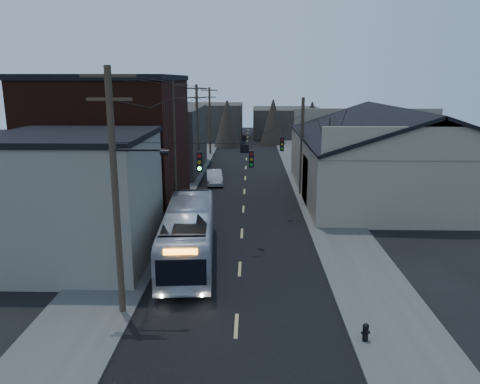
% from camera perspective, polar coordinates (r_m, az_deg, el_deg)
% --- Properties ---
extents(ground, '(160.00, 160.00, 0.00)m').
position_cam_1_polar(ground, '(18.45, -0.66, -19.09)').
color(ground, black).
rests_on(ground, ground).
extents(road_surface, '(9.00, 110.00, 0.02)m').
position_cam_1_polar(road_surface, '(46.60, 0.61, 1.21)').
color(road_surface, black).
rests_on(road_surface, ground).
extents(sidewalk_left, '(4.00, 110.00, 0.12)m').
position_cam_1_polar(sidewalk_left, '(47.12, -7.32, 1.29)').
color(sidewalk_left, '#474744').
rests_on(sidewalk_left, ground).
extents(sidewalk_right, '(4.00, 110.00, 0.12)m').
position_cam_1_polar(sidewalk_right, '(46.97, 8.57, 1.21)').
color(sidewalk_right, '#474744').
rests_on(sidewalk_right, ground).
extents(building_clapboard, '(8.00, 8.00, 7.00)m').
position_cam_1_polar(building_clapboard, '(27.10, -19.37, -1.02)').
color(building_clapboard, gray).
rests_on(building_clapboard, ground).
extents(building_brick, '(10.00, 12.00, 10.00)m').
position_cam_1_polar(building_brick, '(37.39, -15.16, 5.45)').
color(building_brick, black).
rests_on(building_brick, ground).
extents(building_left_far, '(9.00, 14.00, 7.00)m').
position_cam_1_polar(building_left_far, '(52.90, -9.71, 6.32)').
color(building_left_far, '#2E2924').
rests_on(building_left_far, ground).
extents(warehouse, '(16.16, 20.60, 7.73)m').
position_cam_1_polar(warehouse, '(43.01, 18.15, 3.14)').
color(warehouse, gray).
rests_on(warehouse, ground).
extents(building_far_left, '(10.00, 12.00, 6.00)m').
position_cam_1_polar(building_far_left, '(81.10, -3.35, 8.58)').
color(building_far_left, '#2E2924').
rests_on(building_far_left, ground).
extents(building_far_right, '(12.00, 14.00, 5.00)m').
position_cam_1_polar(building_far_right, '(86.10, 5.68, 8.48)').
color(building_far_right, '#2E2924').
rests_on(building_far_right, ground).
extents(bare_tree, '(0.40, 0.40, 7.20)m').
position_cam_1_polar(bare_tree, '(36.58, 10.67, 3.29)').
color(bare_tree, black).
rests_on(bare_tree, ground).
extents(utility_lines, '(11.24, 45.28, 10.50)m').
position_cam_1_polar(utility_lines, '(40.15, -3.96, 6.34)').
color(utility_lines, '#382B1E').
rests_on(utility_lines, ground).
extents(bus, '(3.40, 11.33, 3.11)m').
position_cam_1_polar(bus, '(26.37, -6.29, -5.11)').
color(bus, silver).
rests_on(bus, ground).
extents(parked_car, '(2.02, 4.36, 1.38)m').
position_cam_1_polar(parked_car, '(45.69, -3.17, 1.81)').
color(parked_car, '#AEB1B6').
rests_on(parked_car, ground).
extents(fire_hydrant, '(0.35, 0.25, 0.73)m').
position_cam_1_polar(fire_hydrant, '(19.40, 15.06, -16.08)').
color(fire_hydrant, black).
rests_on(fire_hydrant, sidewalk_right).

